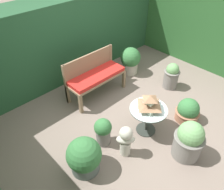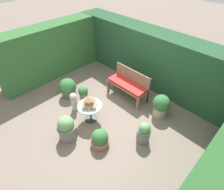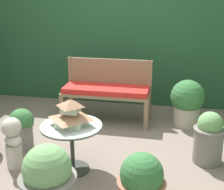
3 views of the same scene
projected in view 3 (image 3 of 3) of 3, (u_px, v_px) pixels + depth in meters
ground at (94, 157)px, 3.59m from camera, size 30.00×30.00×0.00m
foliage_hedge_back at (126, 48)px, 5.45m from camera, size 6.40×0.78×1.76m
garden_bench at (106, 92)px, 4.49m from camera, size 1.26×0.49×0.52m
bench_backrest at (109, 75)px, 4.64m from camera, size 1.26×0.06×0.88m
patio_table at (72, 135)px, 3.22m from camera, size 0.64×0.64×0.52m
pagoda_birdhouse at (71, 114)px, 3.15m from camera, size 0.36×0.36×0.28m
garden_bust at (13, 140)px, 3.30m from camera, size 0.33×0.32×0.58m
potted_plant_hedge_corner at (22, 128)px, 3.70m from camera, size 0.29×0.29×0.52m
potted_plant_path_edge at (48, 185)px, 2.52m from camera, size 0.48×0.48×0.68m
potted_plant_table_far at (187, 102)px, 4.40m from camera, size 0.48×0.48×0.66m
potted_plant_table_near at (209, 138)px, 3.42m from camera, size 0.35×0.35×0.59m
potted_plant_patio_mid at (142, 180)px, 2.81m from camera, size 0.45×0.45×0.46m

